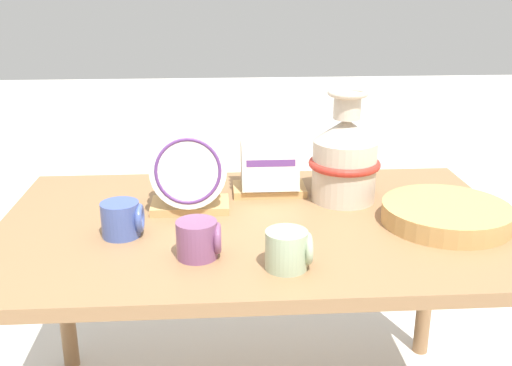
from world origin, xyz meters
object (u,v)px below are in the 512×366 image
Objects in this scene: wicker_charger_stack at (446,214)px; mug_plum_glaze at (199,239)px; mug_cobalt_glaze at (123,219)px; mug_sage_glaze at (289,250)px; dish_rack_round_plates at (189,180)px; dish_rack_square_plates at (269,171)px; ceramic_vase at (345,157)px.

mug_plum_glaze is (-0.67, -0.16, 0.02)m from wicker_charger_stack.
mug_sage_glaze is at bearing -27.27° from mug_cobalt_glaze.
dish_rack_round_plates reaches higher than dish_rack_square_plates.
dish_rack_square_plates is at bearing 64.97° from mug_plum_glaze.
ceramic_vase is at bearing 140.17° from wicker_charger_stack.
wicker_charger_stack is at bearing 13.68° from mug_plum_glaze.
mug_sage_glaze is (0.24, -0.38, -0.05)m from dish_rack_round_plates.
mug_plum_glaze is 0.24m from mug_cobalt_glaze.
mug_plum_glaze is 0.22m from mug_sage_glaze.
dish_rack_square_plates is at bearing 29.15° from dish_rack_round_plates.
dish_rack_round_plates reaches higher than mug_sage_glaze.
dish_rack_square_plates is 0.54m from wicker_charger_stack.
wicker_charger_stack is at bearing -39.83° from ceramic_vase.
dish_rack_square_plates is 0.51m from mug_cobalt_glaze.
ceramic_vase is at bearing 63.54° from mug_sage_glaze.
mug_cobalt_glaze is 0.46m from mug_sage_glaze.
wicker_charger_stack is 3.23× the size of mug_sage_glaze.
mug_sage_glaze is at bearing -19.19° from mug_plum_glaze.
mug_sage_glaze is at bearing -116.46° from ceramic_vase.
ceramic_vase reaches higher than mug_plum_glaze.
dish_rack_round_plates is 0.28m from dish_rack_square_plates.
mug_sage_glaze is (-0.46, -0.23, 0.02)m from wicker_charger_stack.
ceramic_vase is at bearing -19.81° from dish_rack_square_plates.
dish_rack_square_plates is (0.24, 0.13, -0.02)m from dish_rack_round_plates.
dish_rack_round_plates is 2.21× the size of mug_cobalt_glaze.
mug_sage_glaze is (-0.22, -0.44, -0.09)m from ceramic_vase.
ceramic_vase is 0.67m from mug_cobalt_glaze.
dish_rack_round_plates is 0.68× the size of wicker_charger_stack.
wicker_charger_stack is 3.23× the size of mug_plum_glaze.
mug_sage_glaze is at bearing -90.01° from dish_rack_square_plates.
dish_rack_round_plates is at bearing -150.85° from dish_rack_square_plates.
dish_rack_square_plates is 0.49m from mug_plum_glaze.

